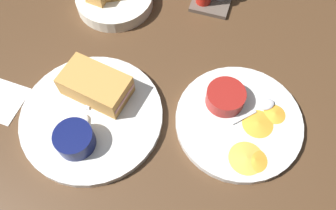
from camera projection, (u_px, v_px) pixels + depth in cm
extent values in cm
cube|color=#4C331E|center=(109.00, 98.00, 70.94)|extent=(110.00, 110.00, 3.00)
cylinder|color=silver|center=(92.00, 117.00, 66.35)|extent=(27.78, 27.78, 1.60)
cube|color=#C68C42|center=(96.00, 85.00, 65.99)|extent=(14.08, 9.66, 4.80)
cube|color=#DB938E|center=(96.00, 85.00, 65.99)|extent=(14.24, 9.10, 0.80)
cylinder|color=#0C144C|center=(75.00, 139.00, 61.15)|extent=(7.16, 7.16, 3.84)
cylinder|color=black|center=(73.00, 136.00, 59.81)|extent=(5.87, 5.87, 0.60)
cube|color=silver|center=(91.00, 97.00, 67.20)|extent=(1.61, 5.56, 0.40)
ellipsoid|color=silver|center=(83.00, 122.00, 64.51)|extent=(2.65, 3.49, 0.80)
cylinder|color=silver|center=(239.00, 121.00, 65.86)|extent=(24.61, 24.61, 1.60)
cylinder|color=maroon|center=(225.00, 97.00, 65.63)|extent=(7.60, 7.60, 3.26)
cylinder|color=olive|center=(226.00, 94.00, 64.55)|extent=(6.23, 6.23, 0.60)
cube|color=silver|center=(244.00, 117.00, 65.15)|extent=(4.39, 4.52, 0.40)
ellipsoid|color=silver|center=(267.00, 104.00, 66.26)|extent=(3.80, 3.83, 0.80)
cone|color=gold|center=(255.00, 160.00, 61.02)|extent=(6.10, 6.10, 0.60)
cone|color=gold|center=(221.00, 103.00, 66.50)|extent=(7.54, 7.54, 0.60)
cone|color=gold|center=(258.00, 123.00, 64.46)|extent=(8.30, 8.30, 0.60)
cone|color=gold|center=(275.00, 114.00, 65.42)|extent=(6.03, 6.03, 0.60)
cone|color=gold|center=(247.00, 158.00, 61.21)|extent=(7.61, 7.61, 0.60)
cube|color=brown|center=(211.00, 1.00, 81.31)|extent=(9.00, 9.00, 1.00)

